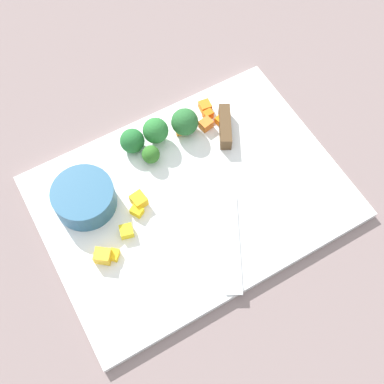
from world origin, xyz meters
name	(u,v)px	position (x,y,z in m)	size (l,w,h in m)	color
ground_plane	(192,199)	(0.00, 0.00, 0.00)	(4.00, 4.00, 0.00)	gray
cutting_board	(192,197)	(0.00, 0.00, 0.01)	(0.43, 0.31, 0.01)	white
prep_bowl	(84,198)	(0.14, -0.06, 0.03)	(0.09, 0.09, 0.04)	#2D5F84
chef_knife	(227,155)	(-0.08, -0.03, 0.02)	(0.16, 0.27, 0.02)	silver
carrot_dice_0	(208,114)	(-0.09, -0.11, 0.02)	(0.01, 0.01, 0.01)	orange
carrot_dice_1	(180,129)	(-0.04, -0.10, 0.02)	(0.01, 0.01, 0.01)	orange
carrot_dice_2	(186,119)	(-0.06, -0.12, 0.02)	(0.01, 0.01, 0.01)	orange
carrot_dice_3	(220,121)	(-0.10, -0.09, 0.02)	(0.01, 0.01, 0.01)	orange
carrot_dice_4	(205,106)	(-0.09, -0.12, 0.02)	(0.02, 0.02, 0.01)	orange
carrot_dice_5	(206,124)	(-0.08, -0.09, 0.02)	(0.02, 0.02, 0.01)	orange
pepper_dice_0	(103,256)	(0.15, 0.02, 0.02)	(0.02, 0.02, 0.02)	yellow
pepper_dice_1	(139,200)	(0.07, -0.03, 0.02)	(0.02, 0.02, 0.02)	yellow
pepper_dice_2	(137,211)	(0.08, -0.01, 0.02)	(0.02, 0.01, 0.01)	yellow
pepper_dice_3	(114,255)	(0.14, 0.03, 0.02)	(0.02, 0.01, 0.01)	yellow
pepper_dice_4	(126,231)	(0.11, 0.01, 0.02)	(0.02, 0.02, 0.01)	yellow
broccoli_floret_0	(132,141)	(0.04, -0.11, 0.03)	(0.04, 0.04, 0.04)	#86B95A
broccoli_floret_1	(151,155)	(0.02, -0.08, 0.03)	(0.03, 0.03, 0.03)	#95B669
broccoli_floret_2	(185,122)	(-0.05, -0.10, 0.03)	(0.04, 0.04, 0.04)	#96C168
broccoli_floret_3	(155,131)	(0.00, -0.11, 0.04)	(0.04, 0.04, 0.04)	#84B95E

